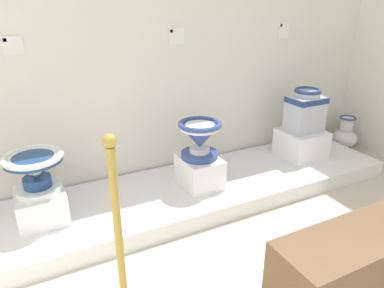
{
  "coord_description": "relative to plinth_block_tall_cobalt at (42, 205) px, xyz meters",
  "views": [
    {
      "loc": [
        0.98,
        0.39,
        1.57
      ],
      "look_at": [
        2.16,
        2.72,
        0.5
      ],
      "focal_mm": 33.09,
      "sensor_mm": 36.0,
      "label": 1
    }
  ],
  "objects": [
    {
      "name": "wall_back",
      "position": [
        1.19,
        0.45,
        1.19
      ],
      "size": [
        4.59,
        0.06,
        2.87
      ],
      "primitive_type": "cube",
      "color": "white",
      "rests_on": "ground_plane"
    },
    {
      "name": "display_platform",
      "position": [
        1.19,
        -0.03,
        -0.18
      ],
      "size": [
        3.6,
        0.86,
        0.14
      ],
      "primitive_type": "cube",
      "color": "white",
      "rests_on": "ground_plane"
    },
    {
      "name": "plinth_block_tall_cobalt",
      "position": [
        0.0,
        0.0,
        0.0
      ],
      "size": [
        0.32,
        0.36,
        0.22
      ],
      "primitive_type": "cube",
      "color": "white",
      "rests_on": "display_platform"
    },
    {
      "name": "antique_toilet_tall_cobalt",
      "position": [
        0.0,
        -0.0,
        0.29
      ],
      "size": [
        0.39,
        0.39,
        0.28
      ],
      "color": "white",
      "rests_on": "plinth_block_tall_cobalt"
    },
    {
      "name": "plinth_block_broad_patterned",
      "position": [
        1.21,
        -0.05,
        0.02
      ],
      "size": [
        0.29,
        0.38,
        0.25
      ],
      "primitive_type": "cube",
      "color": "white",
      "rests_on": "display_platform"
    },
    {
      "name": "antique_toilet_broad_patterned",
      "position": [
        1.21,
        -0.05,
        0.33
      ],
      "size": [
        0.34,
        0.34,
        0.3
      ],
      "color": "#314A93",
      "rests_on": "plinth_block_broad_patterned"
    },
    {
      "name": "plinth_block_central_ornate",
      "position": [
        2.38,
        0.02,
        0.02
      ],
      "size": [
        0.4,
        0.38,
        0.26
      ],
      "primitive_type": "cube",
      "color": "white",
      "rests_on": "display_platform"
    },
    {
      "name": "antique_toilet_central_ornate",
      "position": [
        2.38,
        0.02,
        0.37
      ],
      "size": [
        0.33,
        0.25,
        0.41
      ],
      "color": "silver",
      "rests_on": "plinth_block_central_ornate"
    },
    {
      "name": "info_placard_first",
      "position": [
        0.01,
        0.42,
        1.04
      ],
      "size": [
        0.14,
        0.01,
        0.12
      ],
      "color": "white"
    },
    {
      "name": "info_placard_second",
      "position": [
        1.24,
        0.42,
        1.05
      ],
      "size": [
        0.14,
        0.01,
        0.13
      ],
      "color": "white"
    },
    {
      "name": "info_placard_third",
      "position": [
        2.37,
        0.42,
        1.06
      ],
      "size": [
        0.12,
        0.01,
        0.15
      ],
      "color": "white"
    },
    {
      "name": "decorative_vase_companion",
      "position": [
        3.18,
        0.17,
        -0.09
      ],
      "size": [
        0.27,
        0.27,
        0.38
      ],
      "color": "#35497D",
      "rests_on": "ground_plane"
    },
    {
      "name": "stanchion_post_near_left",
      "position": [
        0.3,
        -0.95,
        0.09
      ],
      "size": [
        0.24,
        0.24,
        1.04
      ],
      "color": "#B3933A",
      "rests_on": "ground_plane"
    },
    {
      "name": "museum_bench",
      "position": [
        1.49,
        -1.36,
        -0.04
      ],
      "size": [
        0.95,
        0.36,
        0.4
      ],
      "primitive_type": "cube",
      "color": "brown",
      "rests_on": "ground_plane"
    }
  ]
}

